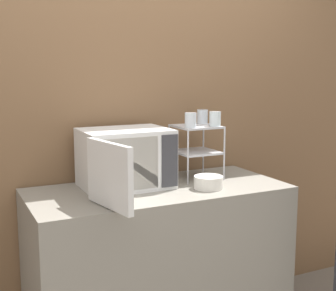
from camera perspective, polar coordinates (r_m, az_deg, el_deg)
The scene contains 8 objects.
wall_back at distance 2.90m, azimuth -4.26°, elevation 3.50°, with size 8.00×0.06×2.60m.
counter at distance 2.79m, azimuth -1.16°, elevation -14.51°, with size 1.45×0.65×0.93m.
microwave at distance 2.61m, azimuth -5.32°, elevation -1.65°, with size 0.51×0.74×0.33m.
dish_rack at distance 2.83m, azimuth 3.46°, elevation 0.64°, with size 0.26×0.26×0.32m.
glass_front_left at distance 2.70m, azimuth 2.77°, elevation 3.09°, with size 0.07×0.07×0.09m.
glass_back_right at distance 2.92m, azimuth 4.22°, elevation 3.55°, with size 0.07×0.07×0.09m.
glass_front_right at distance 2.79m, azimuth 5.76°, elevation 3.25°, with size 0.07×0.07×0.09m.
bowl at distance 2.62m, azimuth 4.95°, elevation -4.50°, with size 0.16×0.16×0.07m.
Camera 1 is at (-1.06, -1.99, 1.59)m, focal length 50.00 mm.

